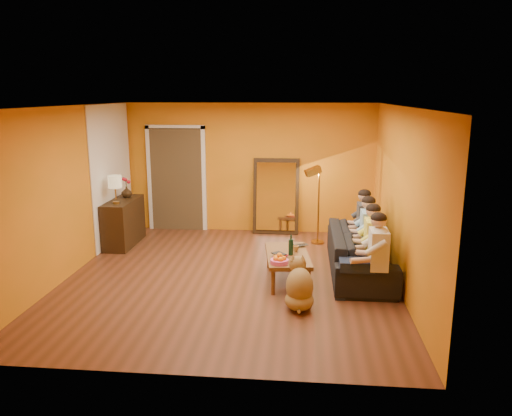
# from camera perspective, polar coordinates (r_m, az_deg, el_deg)

# --- Properties ---
(room_shell) EXTENTS (5.00, 5.50, 2.60)m
(room_shell) POSITION_cam_1_polar(r_m,az_deg,el_deg) (7.78, -2.66, 1.99)
(room_shell) COLOR brown
(room_shell) RESTS_ON ground
(white_accent) EXTENTS (0.02, 1.90, 2.58)m
(white_accent) POSITION_cam_1_polar(r_m,az_deg,el_deg) (9.74, -16.14, 3.73)
(white_accent) COLOR white
(white_accent) RESTS_ON wall_left
(doorway_recess) EXTENTS (1.06, 0.30, 2.10)m
(doorway_recess) POSITION_cam_1_polar(r_m,az_deg,el_deg) (10.49, -8.88, 3.34)
(doorway_recess) COLOR #3F2D19
(doorway_recess) RESTS_ON floor
(door_jamb_left) EXTENTS (0.08, 0.06, 2.20)m
(door_jamb_left) POSITION_cam_1_polar(r_m,az_deg,el_deg) (10.53, -12.05, 3.25)
(door_jamb_left) COLOR white
(door_jamb_left) RESTS_ON wall_back
(door_jamb_right) EXTENTS (0.08, 0.06, 2.20)m
(door_jamb_right) POSITION_cam_1_polar(r_m,az_deg,el_deg) (10.25, -5.95, 3.20)
(door_jamb_right) COLOR white
(door_jamb_right) RESTS_ON wall_back
(door_header) EXTENTS (1.22, 0.06, 0.08)m
(door_header) POSITION_cam_1_polar(r_m,az_deg,el_deg) (10.25, -9.26, 9.13)
(door_header) COLOR white
(door_header) RESTS_ON wall_back
(mirror_frame) EXTENTS (0.92, 0.27, 1.51)m
(mirror_frame) POSITION_cam_1_polar(r_m,az_deg,el_deg) (10.04, 2.31, 1.37)
(mirror_frame) COLOR #2F1F0F
(mirror_frame) RESTS_ON floor
(mirror_glass) EXTENTS (0.78, 0.21, 1.35)m
(mirror_glass) POSITION_cam_1_polar(r_m,az_deg,el_deg) (10.00, 2.29, 1.32)
(mirror_glass) COLOR white
(mirror_glass) RESTS_ON mirror_frame
(sideboard) EXTENTS (0.44, 1.18, 0.85)m
(sideboard) POSITION_cam_1_polar(r_m,az_deg,el_deg) (9.64, -14.89, -1.60)
(sideboard) COLOR #2F1F0F
(sideboard) RESTS_ON floor
(table_lamp) EXTENTS (0.24, 0.24, 0.51)m
(table_lamp) POSITION_cam_1_polar(r_m,az_deg,el_deg) (9.23, -15.77, 2.03)
(table_lamp) COLOR beige
(table_lamp) RESTS_ON sideboard
(sofa) EXTENTS (2.31, 0.90, 0.67)m
(sofa) POSITION_cam_1_polar(r_m,az_deg,el_deg) (8.05, 11.77, -4.98)
(sofa) COLOR black
(sofa) RESTS_ON floor
(coffee_table) EXTENTS (0.77, 1.29, 0.42)m
(coffee_table) POSITION_cam_1_polar(r_m,az_deg,el_deg) (7.63, 3.60, -6.74)
(coffee_table) COLOR brown
(coffee_table) RESTS_ON floor
(floor_lamp) EXTENTS (0.35, 0.31, 1.44)m
(floor_lamp) POSITION_cam_1_polar(r_m,az_deg,el_deg) (9.39, 7.16, 0.21)
(floor_lamp) COLOR #AD7F32
(floor_lamp) RESTS_ON floor
(dog) EXTENTS (0.52, 0.67, 0.70)m
(dog) POSITION_cam_1_polar(r_m,az_deg,el_deg) (6.65, 5.01, -8.49)
(dog) COLOR olive
(dog) RESTS_ON floor
(person_far_left) EXTENTS (0.70, 0.44, 1.22)m
(person_far_left) POSITION_cam_1_polar(r_m,az_deg,el_deg) (7.04, 13.78, -5.38)
(person_far_left) COLOR beige
(person_far_left) RESTS_ON sofa
(person_mid_left) EXTENTS (0.70, 0.44, 1.22)m
(person_mid_left) POSITION_cam_1_polar(r_m,az_deg,el_deg) (7.56, 13.20, -4.07)
(person_mid_left) COLOR #D6D147
(person_mid_left) RESTS_ON sofa
(person_mid_right) EXTENTS (0.70, 0.44, 1.22)m
(person_mid_right) POSITION_cam_1_polar(r_m,az_deg,el_deg) (8.08, 12.70, -2.93)
(person_mid_right) COLOR #8BB5D6
(person_mid_right) RESTS_ON sofa
(person_far_right) EXTENTS (0.70, 0.44, 1.22)m
(person_far_right) POSITION_cam_1_polar(r_m,az_deg,el_deg) (8.61, 12.26, -1.93)
(person_far_right) COLOR #343539
(person_far_right) RESTS_ON sofa
(fruit_bowl) EXTENTS (0.26, 0.26, 0.16)m
(fruit_bowl) POSITION_cam_1_polar(r_m,az_deg,el_deg) (7.11, 2.70, -5.74)
(fruit_bowl) COLOR #E5509B
(fruit_bowl) RESTS_ON coffee_table
(wine_bottle) EXTENTS (0.07, 0.07, 0.31)m
(wine_bottle) POSITION_cam_1_polar(r_m,az_deg,el_deg) (7.46, 4.01, -4.24)
(wine_bottle) COLOR black
(wine_bottle) RESTS_ON coffee_table
(tumbler) EXTENTS (0.11, 0.11, 0.09)m
(tumbler) POSITION_cam_1_polar(r_m,az_deg,el_deg) (7.66, 4.56, -4.65)
(tumbler) COLOR #B27F3F
(tumbler) RESTS_ON coffee_table
(laptop) EXTENTS (0.36, 0.30, 0.02)m
(laptop) POSITION_cam_1_polar(r_m,az_deg,el_deg) (7.89, 5.02, -4.40)
(laptop) COLOR black
(laptop) RESTS_ON coffee_table
(book_lower) EXTENTS (0.20, 0.24, 0.02)m
(book_lower) POSITION_cam_1_polar(r_m,az_deg,el_deg) (7.37, 2.17, -5.62)
(book_lower) COLOR #2F1F0F
(book_lower) RESTS_ON coffee_table
(book_mid) EXTENTS (0.24, 0.27, 0.02)m
(book_mid) POSITION_cam_1_polar(r_m,az_deg,el_deg) (7.38, 2.25, -5.46)
(book_mid) COLOR red
(book_mid) RESTS_ON book_lower
(book_upper) EXTENTS (0.24, 0.25, 0.02)m
(book_upper) POSITION_cam_1_polar(r_m,az_deg,el_deg) (7.35, 2.16, -5.37)
(book_upper) COLOR black
(book_upper) RESTS_ON book_mid
(vase) EXTENTS (0.20, 0.20, 0.21)m
(vase) POSITION_cam_1_polar(r_m,az_deg,el_deg) (9.76, -14.57, 1.78)
(vase) COLOR #2F1F0F
(vase) RESTS_ON sideboard
(flowers) EXTENTS (0.17, 0.17, 0.39)m
(flowers) POSITION_cam_1_polar(r_m,az_deg,el_deg) (9.72, -14.64, 3.00)
(flowers) COLOR red
(flowers) RESTS_ON vase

